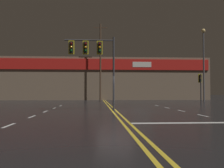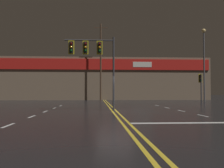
{
  "view_description": "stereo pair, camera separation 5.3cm",
  "coord_description": "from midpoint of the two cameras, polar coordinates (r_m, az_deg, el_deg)",
  "views": [
    {
      "loc": [
        -1.28,
        -17.45,
        1.34
      ],
      "look_at": [
        0.0,
        2.86,
        2.0
      ],
      "focal_mm": 40.0,
      "sensor_mm": 36.0,
      "label": 1
    },
    {
      "loc": [
        -1.23,
        -17.45,
        1.34
      ],
      "look_at": [
        0.0,
        2.86,
        2.0
      ],
      "focal_mm": 40.0,
      "sensor_mm": 36.0,
      "label": 2
    }
  ],
  "objects": [
    {
      "name": "building_backdrop",
      "position": [
        46.93,
        -2.07,
        0.97
      ],
      "size": [
        36.78,
        10.23,
        7.3
      ],
      "color": "#7A6651",
      "rests_on": "ground"
    },
    {
      "name": "streetlight_far_left",
      "position": [
        37.08,
        20.17,
        6.13
      ],
      "size": [
        0.56,
        0.56,
        10.17
      ],
      "color": "#59595E",
      "rests_on": "ground"
    },
    {
      "name": "ground_plane",
      "position": [
        17.54,
        0.5,
        -6.24
      ],
      "size": [
        200.0,
        200.0,
        0.0
      ],
      "primitive_type": "plane",
      "color": "black"
    },
    {
      "name": "road_markings",
      "position": [
        16.37,
        3.93,
        -6.53
      ],
      "size": [
        14.18,
        60.0,
        0.01
      ],
      "color": "gold",
      "rests_on": "ground"
    },
    {
      "name": "traffic_signal_median",
      "position": [
        18.24,
        -4.6,
        7.09
      ],
      "size": [
        3.63,
        0.36,
        5.35
      ],
      "color": "#38383D",
      "rests_on": "ground"
    },
    {
      "name": "traffic_signal_corner_northeast",
      "position": [
        30.71,
        19.51,
        0.47
      ],
      "size": [
        0.42,
        0.36,
        3.45
      ],
      "color": "#38383D",
      "rests_on": "ground"
    },
    {
      "name": "utility_pole_row",
      "position": [
        40.13,
        -2.8,
        5.13
      ],
      "size": [
        45.94,
        0.26,
        12.42
      ],
      "color": "#4C3828",
      "rests_on": "ground"
    }
  ]
}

